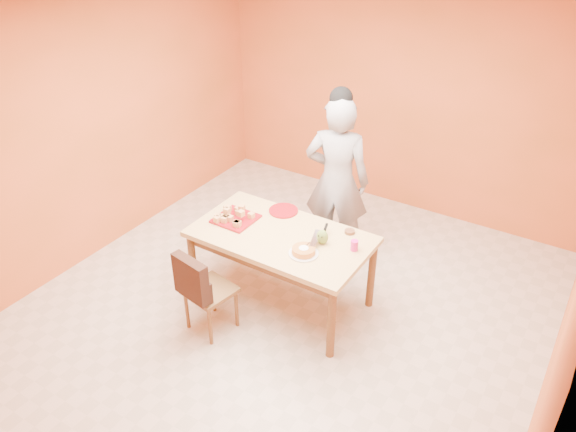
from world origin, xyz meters
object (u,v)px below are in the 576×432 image
Objects in this scene: egg_ornament at (322,237)px; dining_chair at (208,290)px; person at (337,181)px; checker_tin at (350,232)px; pastry_platter at (236,219)px; dining_table at (281,243)px; sponge_cake at (304,251)px; magenta_glass at (354,245)px; red_dinner_plate at (283,211)px.

dining_chair is at bearing -134.45° from egg_ornament.
checker_tin is at bearing 110.39° from person.
dining_chair is 1.09m from egg_ornament.
egg_ornament is (0.87, 0.09, 0.06)m from pastry_platter.
dining_chair is at bearing -116.75° from dining_table.
sponge_cake reaches higher than dining_table.
person is at bearing 60.08° from pastry_platter.
egg_ornament reaches higher than checker_tin.
checker_tin is at bearing 60.14° from dining_chair.
magenta_glass is at bearing 7.24° from pastry_platter.
red_dinner_plate is 0.71m from checker_tin.
pastry_platter is 0.88m from egg_ornament.
person is (0.39, 1.60, 0.46)m from dining_chair.
person reaches higher than dining_chair.
magenta_glass is (1.16, 0.15, 0.04)m from pastry_platter.
person reaches higher than red_dinner_plate.
dining_chair is 2.36× the size of pastry_platter.
dining_chair is 0.74m from pastry_platter.
egg_ornament is at bearing -114.98° from checker_tin.
magenta_glass is (0.66, 0.13, 0.14)m from dining_table.
pastry_platter is 1.07m from checker_tin.
egg_ornament is at bearing 5.80° from pastry_platter.
red_dinner_plate is at bearing 119.65° from dining_table.
pastry_platter is 0.83m from sponge_cake.
sponge_cake is at bearing -140.03° from magenta_glass.
sponge_cake is at bearing 47.62° from dining_chair.
magenta_glass is at bearing 11.40° from egg_ornament.
person is 19.33× the size of checker_tin.
dining_chair is 8.88× the size of magenta_glass.
magenta_glass is 1.03× the size of checker_tin.
person is 0.93m from egg_ornament.
egg_ornament is (0.05, 0.22, 0.03)m from sponge_cake.
dining_table is 16.84× the size of magenta_glass.
person reaches higher than egg_ornament.
sponge_cake is (0.82, -0.14, 0.02)m from pastry_platter.
dining_chair reaches higher than red_dinner_plate.
sponge_cake is at bearing 86.90° from person.
pastry_platter is 1.28× the size of red_dinner_plate.
dining_chair is at bearing -97.48° from red_dinner_plate.
egg_ornament is (0.58, -0.28, 0.06)m from red_dinner_plate.
dining_chair is at bearing 59.55° from person.
sponge_cake is (0.52, -0.50, 0.03)m from red_dinner_plate.
egg_ornament is at bearing 76.27° from sponge_cake.
sponge_cake is (0.32, -0.15, 0.13)m from dining_table.
dining_table is 0.90× the size of person.
magenta_glass is (0.60, -0.81, -0.09)m from person.
dining_chair is at bearing -129.80° from checker_tin.
sponge_cake is 0.23m from egg_ornament.
red_dinner_plate is at bearing 165.74° from magenta_glass.
dining_table is at bearing 73.19° from dining_chair.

